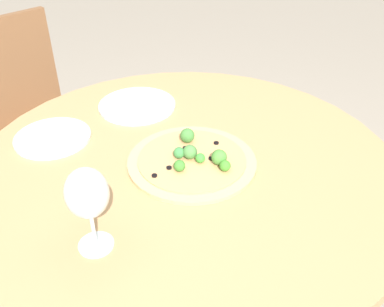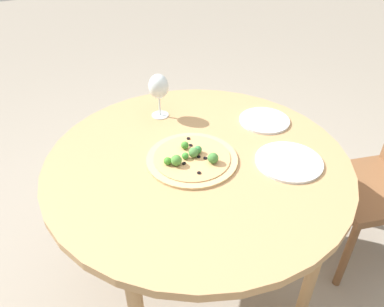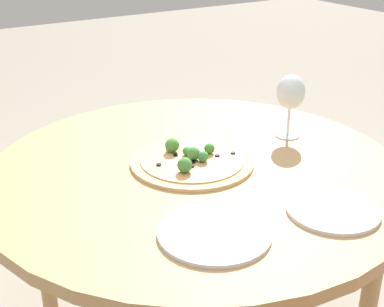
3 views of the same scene
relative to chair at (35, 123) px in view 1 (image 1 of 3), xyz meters
The scene contains 6 objects.
dining_table 0.93m from the chair, ahead, with size 1.14×1.14×0.76m.
chair is the anchor object (origin of this frame).
pizza 0.97m from the chair, ahead, with size 0.34×0.34×0.05m.
wine_glass 1.12m from the chair, 27.96° to the right, with size 0.09×0.09×0.20m.
plate_near 0.65m from the chair, 27.74° to the right, with size 0.22×0.22×0.01m.
plate_far 0.65m from the chair, ahead, with size 0.25×0.25×0.01m.
Camera 1 is at (0.56, -0.74, 1.42)m, focal length 40.00 mm.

